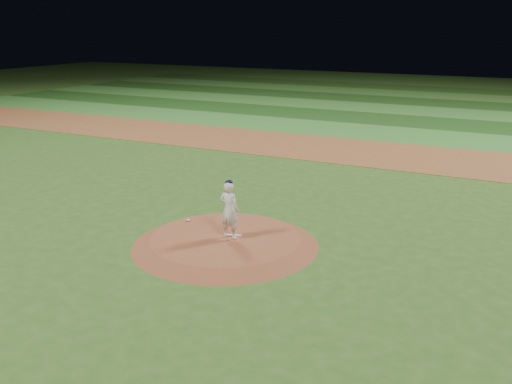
# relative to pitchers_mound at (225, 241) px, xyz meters

# --- Properties ---
(ground) EXTENTS (120.00, 120.00, 0.00)m
(ground) POSITION_rel_pitchers_mound_xyz_m (0.00, 0.00, -0.12)
(ground) COLOR #30571C
(ground) RESTS_ON ground
(infield_dirt_band) EXTENTS (70.00, 6.00, 0.02)m
(infield_dirt_band) POSITION_rel_pitchers_mound_xyz_m (0.00, 14.00, -0.12)
(infield_dirt_band) COLOR brown
(infield_dirt_band) RESTS_ON ground
(outfield_stripe_0) EXTENTS (70.00, 5.00, 0.02)m
(outfield_stripe_0) POSITION_rel_pitchers_mound_xyz_m (0.00, 19.50, -0.12)
(outfield_stripe_0) COLOR #34772B
(outfield_stripe_0) RESTS_ON ground
(outfield_stripe_1) EXTENTS (70.00, 5.00, 0.02)m
(outfield_stripe_1) POSITION_rel_pitchers_mound_xyz_m (0.00, 24.50, -0.12)
(outfield_stripe_1) COLOR #1C4616
(outfield_stripe_1) RESTS_ON ground
(outfield_stripe_2) EXTENTS (70.00, 5.00, 0.02)m
(outfield_stripe_2) POSITION_rel_pitchers_mound_xyz_m (0.00, 29.50, -0.12)
(outfield_stripe_2) COLOR #35732A
(outfield_stripe_2) RESTS_ON ground
(outfield_stripe_3) EXTENTS (70.00, 5.00, 0.02)m
(outfield_stripe_3) POSITION_rel_pitchers_mound_xyz_m (0.00, 34.50, -0.12)
(outfield_stripe_3) COLOR #1D4215
(outfield_stripe_3) RESTS_ON ground
(outfield_stripe_4) EXTENTS (70.00, 5.00, 0.02)m
(outfield_stripe_4) POSITION_rel_pitchers_mound_xyz_m (0.00, 39.50, -0.12)
(outfield_stripe_4) COLOR #366A26
(outfield_stripe_4) RESTS_ON ground
(outfield_stripe_5) EXTENTS (70.00, 5.00, 0.02)m
(outfield_stripe_5) POSITION_rel_pitchers_mound_xyz_m (0.00, 44.50, -0.12)
(outfield_stripe_5) COLOR #204817
(outfield_stripe_5) RESTS_ON ground
(pitchers_mound) EXTENTS (5.50, 5.50, 0.25)m
(pitchers_mound) POSITION_rel_pitchers_mound_xyz_m (0.00, 0.00, 0.00)
(pitchers_mound) COLOR brown
(pitchers_mound) RESTS_ON ground
(pitching_rubber) EXTENTS (0.53, 0.31, 0.03)m
(pitching_rubber) POSITION_rel_pitchers_mound_xyz_m (0.14, 0.20, 0.14)
(pitching_rubber) COLOR silver
(pitching_rubber) RESTS_ON pitchers_mound
(rosin_bag) EXTENTS (0.13, 0.13, 0.07)m
(rosin_bag) POSITION_rel_pitchers_mound_xyz_m (-1.75, 0.68, 0.16)
(rosin_bag) COLOR beige
(rosin_bag) RESTS_ON pitchers_mound
(pitcher_on_mound) EXTENTS (0.64, 0.44, 1.76)m
(pitcher_on_mound) POSITION_rel_pitchers_mound_xyz_m (0.15, 0.00, 0.99)
(pitcher_on_mound) COLOR white
(pitcher_on_mound) RESTS_ON pitchers_mound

